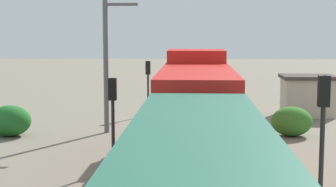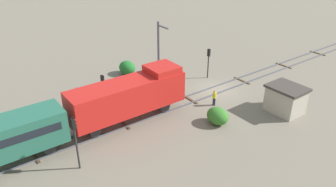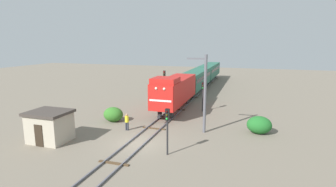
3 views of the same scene
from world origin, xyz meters
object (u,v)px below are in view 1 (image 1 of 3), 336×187
Objects in this scene: traffic_signal_mid at (113,106)px; traffic_signal_far at (323,122)px; traffic_signal_near at (148,77)px; relay_hut at (307,95)px; worker_near_track at (237,111)px; locomotive at (197,100)px; catenary_mast at (107,61)px.

traffic_signal_mid is 9.02m from traffic_signal_far.
relay_hut is at bearing -177.67° from traffic_signal_near.
worker_near_track is at bearing -85.48° from traffic_signal_far.
traffic_signal_near is at bearing 2.33° from relay_hut.
locomotive is 3.15× the size of traffic_signal_near.
traffic_signal_near reaches higher than worker_near_track.
catenary_mast is 2.15× the size of relay_hut.
locomotive is at bearing -163.76° from traffic_signal_mid.
traffic_signal_far is 0.59× the size of catenary_mast.
worker_near_track is at bearing -166.69° from catenary_mast.
traffic_signal_far reaches higher than relay_hut.
traffic_signal_near is 7.22m from worker_near_track.
traffic_signal_near is at bearing -106.09° from catenary_mast.
traffic_signal_mid is at bearing 52.50° from relay_hut.
catenary_mast is at bearing 73.91° from traffic_signal_near.
traffic_signal_mid is at bearing 89.17° from traffic_signal_near.
relay_hut is (-12.43, -6.45, -2.61)m from catenary_mast.
worker_near_track is at bearing -121.43° from traffic_signal_mid.
traffic_signal_far is at bearing 122.42° from catenary_mast.
catenary_mast is (1.53, -7.76, 1.36)m from traffic_signal_mid.
traffic_signal_near is (3.20, -12.78, -0.20)m from locomotive.
catenary_mast is at bearing 27.41° from relay_hut.
relay_hut is (-10.90, -14.20, -1.25)m from traffic_signal_mid.
catenary_mast reaches higher than locomotive.
traffic_signal_far is 15.95m from catenary_mast.
traffic_signal_far is 15.36m from worker_near_track.
worker_near_track is 8.11m from catenary_mast.
relay_hut is at bearing -101.10° from traffic_signal_far.
traffic_signal_mid is at bearing -39.06° from traffic_signal_far.
traffic_signal_near is 10.77m from relay_hut.
locomotive reaches higher than traffic_signal_far.
catenary_mast is at bearing -78.81° from traffic_signal_mid.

